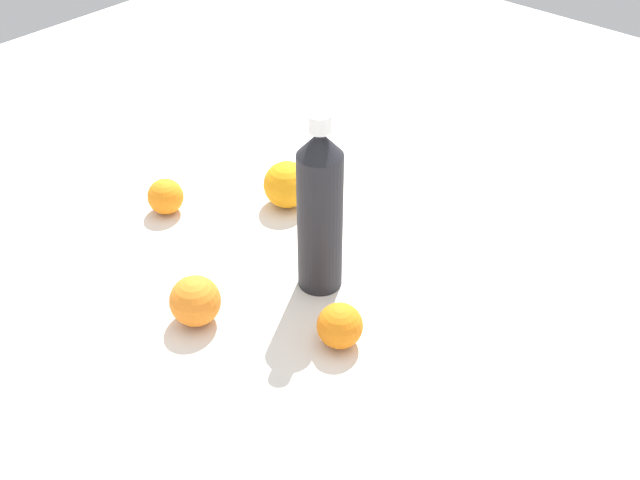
{
  "coord_description": "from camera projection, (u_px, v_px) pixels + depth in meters",
  "views": [
    {
      "loc": [
        0.57,
        -0.7,
        0.77
      ],
      "look_at": [
        -0.04,
        -0.01,
        0.08
      ],
      "focal_mm": 44.61,
      "sensor_mm": 36.0,
      "label": 1
    }
  ],
  "objects": [
    {
      "name": "orange_1",
      "position": [
        195.0,
        301.0,
        1.11
      ],
      "size": [
        0.07,
        0.07,
        0.07
      ],
      "primitive_type": "sphere",
      "color": "orange",
      "rests_on": "ground_plane"
    },
    {
      "name": "water_bottle",
      "position": [
        320.0,
        210.0,
        1.12
      ],
      "size": [
        0.07,
        0.07,
        0.28
      ],
      "rotation": [
        0.0,
        0.0,
        5.69
      ],
      "color": "black",
      "rests_on": "ground_plane"
    },
    {
      "name": "orange_0",
      "position": [
        287.0,
        185.0,
        1.34
      ],
      "size": [
        0.08,
        0.08,
        0.08
      ],
      "primitive_type": "sphere",
      "color": "orange",
      "rests_on": "ground_plane"
    },
    {
      "name": "ground_plane",
      "position": [
        342.0,
        290.0,
        1.18
      ],
      "size": [
        2.4,
        2.4,
        0.0
      ],
      "primitive_type": "plane",
      "color": "silver"
    },
    {
      "name": "orange_2",
      "position": [
        340.0,
        326.0,
        1.08
      ],
      "size": [
        0.06,
        0.06,
        0.06
      ],
      "primitive_type": "sphere",
      "color": "orange",
      "rests_on": "ground_plane"
    },
    {
      "name": "orange_3",
      "position": [
        166.0,
        197.0,
        1.33
      ],
      "size": [
        0.06,
        0.06,
        0.06
      ],
      "primitive_type": "sphere",
      "color": "orange",
      "rests_on": "ground_plane"
    }
  ]
}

